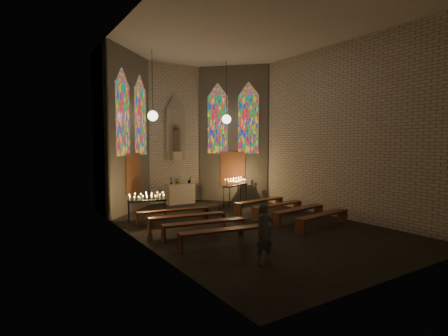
% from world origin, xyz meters
% --- Properties ---
extents(floor, '(12.00, 12.00, 0.00)m').
position_xyz_m(floor, '(0.00, 0.00, 0.00)').
color(floor, black).
rests_on(floor, ground).
extents(room, '(8.22, 12.43, 7.00)m').
position_xyz_m(room, '(-0.00, 3.37, 3.72)').
color(room, beige).
rests_on(room, ground).
extents(altar, '(1.40, 0.60, 1.00)m').
position_xyz_m(altar, '(0.00, 5.45, 0.50)').
color(altar, beige).
rests_on(altar, ground).
extents(flower_vase_left, '(0.21, 0.18, 0.35)m').
position_xyz_m(flower_vase_left, '(-0.50, 5.41, 1.17)').
color(flower_vase_left, '#4C723F').
rests_on(flower_vase_left, altar).
extents(flower_vase_center, '(0.38, 0.35, 0.36)m').
position_xyz_m(flower_vase_center, '(-0.09, 5.50, 1.18)').
color(flower_vase_center, '#4C723F').
rests_on(flower_vase_center, altar).
extents(flower_vase_right, '(0.23, 0.19, 0.37)m').
position_xyz_m(flower_vase_right, '(0.51, 5.38, 1.18)').
color(flower_vase_right, '#4C723F').
rests_on(flower_vase_right, altar).
extents(aisle_flower_pot, '(0.25, 0.25, 0.44)m').
position_xyz_m(aisle_flower_pot, '(0.17, 1.95, 0.22)').
color(aisle_flower_pot, '#4C723F').
rests_on(aisle_flower_pot, ground).
extents(votive_stand_left, '(1.49, 0.61, 1.07)m').
position_xyz_m(votive_stand_left, '(-2.86, 2.33, 0.91)').
color(votive_stand_left, black).
rests_on(votive_stand_left, ground).
extents(votive_stand_right, '(1.72, 1.08, 1.25)m').
position_xyz_m(votive_stand_right, '(2.09, 3.60, 1.07)').
color(votive_stand_right, black).
rests_on(votive_stand_right, ground).
extents(pew_left_0, '(2.74, 0.78, 0.52)m').
position_xyz_m(pew_left_0, '(-2.08, 1.68, 0.42)').
color(pew_left_0, '#4F2616').
rests_on(pew_left_0, ground).
extents(pew_right_0, '(2.74, 0.78, 0.52)m').
position_xyz_m(pew_right_0, '(2.08, 1.68, 0.42)').
color(pew_right_0, '#4F2616').
rests_on(pew_right_0, ground).
extents(pew_left_1, '(2.74, 0.78, 0.52)m').
position_xyz_m(pew_left_1, '(-2.08, 0.48, 0.42)').
color(pew_left_1, '#4F2616').
rests_on(pew_left_1, ground).
extents(pew_right_1, '(2.74, 0.78, 0.52)m').
position_xyz_m(pew_right_1, '(2.08, 0.48, 0.42)').
color(pew_right_1, '#4F2616').
rests_on(pew_right_1, ground).
extents(pew_left_2, '(2.74, 0.78, 0.52)m').
position_xyz_m(pew_left_2, '(-2.08, -0.72, 0.42)').
color(pew_left_2, '#4F2616').
rests_on(pew_left_2, ground).
extents(pew_right_2, '(2.74, 0.78, 0.52)m').
position_xyz_m(pew_right_2, '(2.08, -0.72, 0.42)').
color(pew_right_2, '#4F2616').
rests_on(pew_right_2, ground).
extents(pew_left_3, '(2.74, 0.78, 0.52)m').
position_xyz_m(pew_left_3, '(-2.08, -1.92, 0.42)').
color(pew_left_3, '#4F2616').
rests_on(pew_left_3, ground).
extents(pew_right_3, '(2.74, 0.78, 0.52)m').
position_xyz_m(pew_right_3, '(2.08, -1.92, 0.42)').
color(pew_right_3, '#4F2616').
rests_on(pew_right_3, ground).
extents(visitor, '(0.57, 0.38, 1.53)m').
position_xyz_m(visitor, '(-2.00, -3.69, 0.77)').
color(visitor, '#52545D').
rests_on(visitor, ground).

